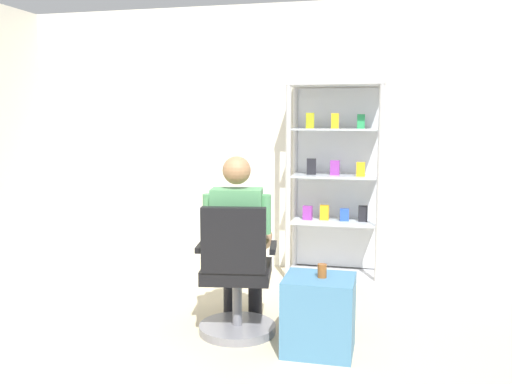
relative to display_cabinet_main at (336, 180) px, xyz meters
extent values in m
cube|color=silver|center=(-0.40, 0.24, 0.39)|extent=(6.00, 0.10, 2.70)
cylinder|color=#B7B7BC|center=(-0.42, -0.26, -0.01)|extent=(0.05, 0.05, 1.90)
cylinder|color=#B7B7BC|center=(0.43, -0.26, -0.01)|extent=(0.05, 0.05, 1.90)
cylinder|color=#B7B7BC|center=(-0.42, 0.14, -0.01)|extent=(0.05, 0.05, 1.90)
cylinder|color=#B7B7BC|center=(0.43, 0.14, -0.01)|extent=(0.05, 0.05, 1.90)
cube|color=#B7B7BC|center=(0.00, -0.06, 0.92)|extent=(0.90, 0.45, 0.04)
cube|color=#B7B7BC|center=(0.00, -0.06, -0.94)|extent=(0.90, 0.45, 0.04)
cube|color=silver|center=(0.00, 0.15, -0.01)|extent=(0.84, 0.02, 1.80)
cube|color=silver|center=(0.00, -0.06, -0.41)|extent=(0.82, 0.39, 0.02)
cube|color=purple|center=(-0.26, -0.05, -0.33)|extent=(0.10, 0.06, 0.14)
cube|color=gold|center=(-0.10, -0.03, -0.33)|extent=(0.09, 0.04, 0.15)
cube|color=#264CB2|center=(0.10, -0.03, -0.34)|extent=(0.09, 0.06, 0.12)
cube|color=black|center=(0.27, -0.02, -0.32)|extent=(0.09, 0.06, 0.16)
cube|color=silver|center=(0.00, -0.06, 0.04)|extent=(0.82, 0.39, 0.02)
cube|color=black|center=(-0.23, -0.06, 0.13)|extent=(0.09, 0.04, 0.16)
cube|color=purple|center=(0.00, -0.05, 0.12)|extent=(0.09, 0.04, 0.14)
cube|color=gold|center=(0.25, -0.11, 0.12)|extent=(0.08, 0.05, 0.13)
cube|color=silver|center=(0.00, -0.06, 0.49)|extent=(0.82, 0.39, 0.02)
cube|color=#999919|center=(-0.24, -0.10, 0.57)|extent=(0.08, 0.05, 0.15)
cube|color=gold|center=(-0.01, -0.11, 0.57)|extent=(0.07, 0.04, 0.14)
cube|color=#268C4C|center=(0.23, -0.03, 0.57)|extent=(0.07, 0.04, 0.14)
cylinder|color=slate|center=(-0.54, -1.68, -0.93)|extent=(0.56, 0.56, 0.06)
cylinder|color=slate|center=(-0.54, -1.68, -0.72)|extent=(0.07, 0.07, 0.41)
cube|color=black|center=(-0.54, -1.68, -0.50)|extent=(0.55, 0.55, 0.10)
cube|color=black|center=(-0.50, -1.89, -0.22)|extent=(0.45, 0.15, 0.45)
cube|color=black|center=(-0.28, -1.64, -0.32)|extent=(0.09, 0.30, 0.04)
cube|color=black|center=(-0.79, -1.73, -0.32)|extent=(0.09, 0.30, 0.04)
cylinder|color=black|center=(-0.47, -1.47, -0.40)|extent=(0.20, 0.42, 0.14)
cylinder|color=black|center=(-0.50, -1.27, -0.68)|extent=(0.11, 0.11, 0.56)
cylinder|color=black|center=(-0.67, -1.50, -0.40)|extent=(0.20, 0.42, 0.14)
cylinder|color=black|center=(-0.70, -1.31, -0.68)|extent=(0.11, 0.11, 0.56)
cube|color=#4C8C59|center=(-0.54, -1.68, -0.15)|extent=(0.39, 0.27, 0.50)
sphere|color=#99704C|center=(-0.54, -1.68, 0.23)|extent=(0.20, 0.20, 0.20)
cylinder|color=#4C8C59|center=(-0.34, -1.65, -0.08)|extent=(0.09, 0.09, 0.28)
cylinder|color=#99704C|center=(-0.37, -1.47, -0.30)|extent=(0.13, 0.31, 0.08)
cylinder|color=#4C8C59|center=(-0.73, -1.72, -0.08)|extent=(0.09, 0.09, 0.28)
cylinder|color=#99704C|center=(-0.76, -1.54, -0.30)|extent=(0.13, 0.31, 0.08)
cube|color=teal|center=(0.08, -1.88, -0.70)|extent=(0.46, 0.41, 0.51)
cylinder|color=brown|center=(0.10, -1.88, -0.40)|extent=(0.06, 0.06, 0.09)
camera|label=1|loc=(0.51, -5.44, 0.59)|focal=39.03mm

